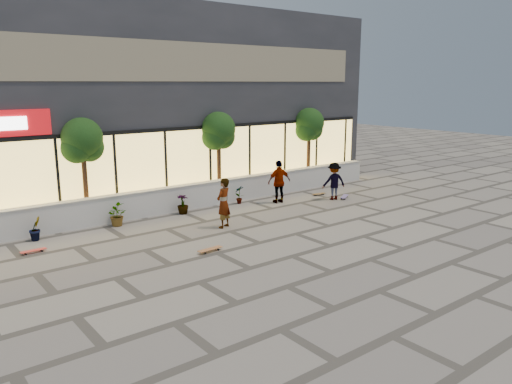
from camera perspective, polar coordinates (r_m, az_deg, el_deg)
ground at (r=15.28m, az=4.18°, el=-7.34°), size 80.00×80.00×0.00m
planter_wall at (r=20.65m, az=-8.90°, el=-0.71°), size 22.00×0.42×1.04m
retail_building at (r=25.09m, az=-15.40°, el=9.90°), size 24.00×9.17×8.50m
shrub_b at (r=18.18m, az=-23.92°, el=-3.84°), size 0.57×0.57×0.81m
shrub_c at (r=18.99m, az=-15.73°, el=-2.56°), size 0.68×0.77×0.81m
shrub_d at (r=20.16m, az=-8.37°, el=-1.36°), size 0.64×0.64×0.81m
shrub_e at (r=21.63m, az=-1.92°, el=-0.29°), size 0.46×0.35×0.81m
tree_midwest at (r=19.48m, az=-19.22°, el=5.32°), size 1.60×1.50×3.92m
tree_mideast at (r=22.12m, az=-4.31°, el=6.74°), size 1.60×1.50×3.92m
tree_east at (r=25.57m, az=6.09°, el=7.47°), size 1.60×1.50×3.92m
skater_center at (r=17.99m, az=-3.72°, el=-1.26°), size 0.78×0.67×1.82m
skater_right_near at (r=21.70m, az=2.66°, el=1.18°), size 1.16×0.64×1.87m
skater_right_far at (r=22.56m, az=8.89°, el=1.23°), size 1.23×0.95×1.68m
skateboard_center at (r=15.66m, az=-5.26°, el=-6.53°), size 0.86×0.28×0.10m
skateboard_left at (r=16.96m, az=-24.09°, el=-6.14°), size 0.76×0.21×0.09m
skateboard_right_near at (r=23.49m, az=7.21°, el=-0.20°), size 0.72×0.28×0.08m
skateboard_right_far at (r=23.02m, az=10.07°, el=-0.51°), size 0.85×0.63×0.10m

